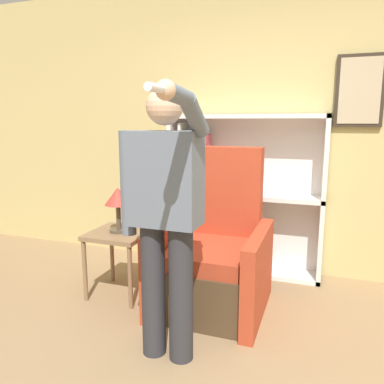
% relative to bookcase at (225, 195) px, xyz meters
% --- Properties ---
extents(wall_back, '(8.00, 0.11, 2.80)m').
position_rel_bookcase_xyz_m(wall_back, '(0.40, 0.16, 0.65)').
color(wall_back, tan).
rests_on(wall_back, ground_plane).
extents(bookcase, '(1.49, 0.28, 1.53)m').
position_rel_bookcase_xyz_m(bookcase, '(0.00, 0.00, 0.00)').
color(bookcase, white).
rests_on(bookcase, ground_plane).
extents(armchair, '(0.83, 0.87, 1.26)m').
position_rel_bookcase_xyz_m(armchair, '(0.12, -0.77, -0.37)').
color(armchair, '#4C3823').
rests_on(armchair, ground_plane).
extents(person_standing, '(0.56, 0.78, 1.66)m').
position_rel_bookcase_xyz_m(person_standing, '(0.03, -1.55, 0.20)').
color(person_standing, '#2D2D33').
rests_on(person_standing, ground_plane).
extents(side_table, '(0.48, 0.48, 0.56)m').
position_rel_bookcase_xyz_m(side_table, '(-0.69, -0.87, -0.28)').
color(side_table, '#846647').
rests_on(side_table, ground_plane).
extents(table_lamp, '(0.22, 0.22, 0.38)m').
position_rel_bookcase_xyz_m(table_lamp, '(-0.69, -0.87, 0.08)').
color(table_lamp, '#4C4233').
rests_on(table_lamp, side_table).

